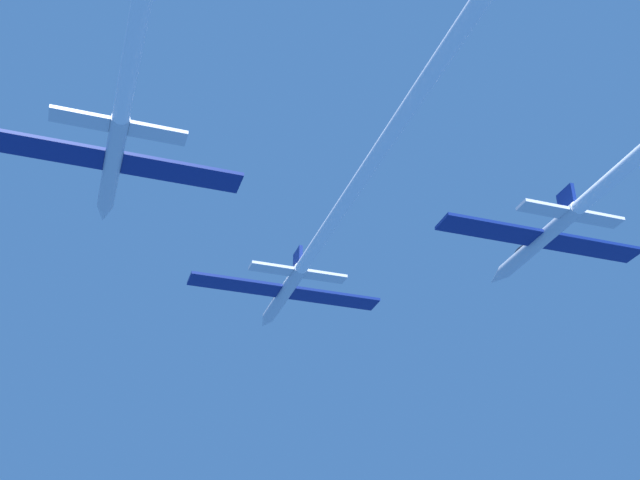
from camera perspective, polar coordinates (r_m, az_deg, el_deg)
jet_lead at (r=49.46m, az=3.00°, el=4.48°), size 15.37×56.73×2.55m
jet_left_wing at (r=38.74m, az=-12.63°, el=16.16°), size 15.37×47.97×2.55m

